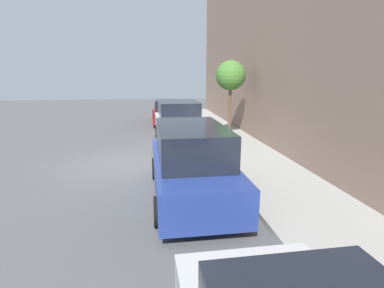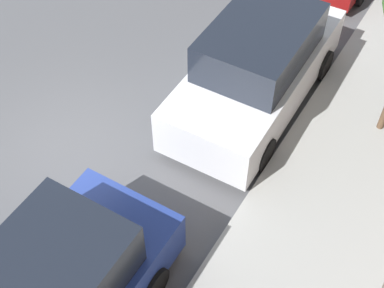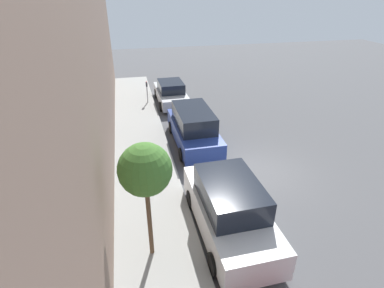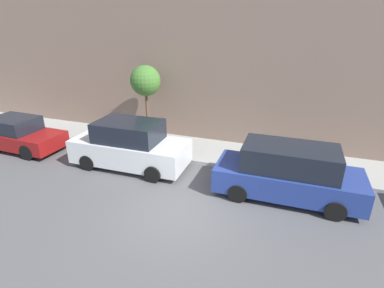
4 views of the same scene
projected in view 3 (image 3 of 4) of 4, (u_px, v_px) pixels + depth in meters
The scene contains 7 objects.
ground_plane at pixel (257, 171), 13.27m from camera, with size 60.00×60.00×0.00m, color #515154.
sidewalk at pixel (148, 184), 12.30m from camera, with size 2.66×32.00×0.15m.
parked_sedan_nearest at pixel (171, 93), 20.53m from camera, with size 1.92×4.53×1.54m.
parked_minivan_second at pixel (194, 127), 15.14m from camera, with size 2.02×4.91×1.90m.
parked_suv_third at pixel (229, 209), 9.65m from camera, with size 2.08×4.83×1.98m.
parking_meter_near at pixel (147, 90), 20.18m from camera, with size 0.11×0.15×1.45m.
street_tree at pixel (145, 170), 7.69m from camera, with size 1.43×1.43×3.69m.
Camera 3 is at (5.26, 10.21, 7.34)m, focal length 28.00 mm.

